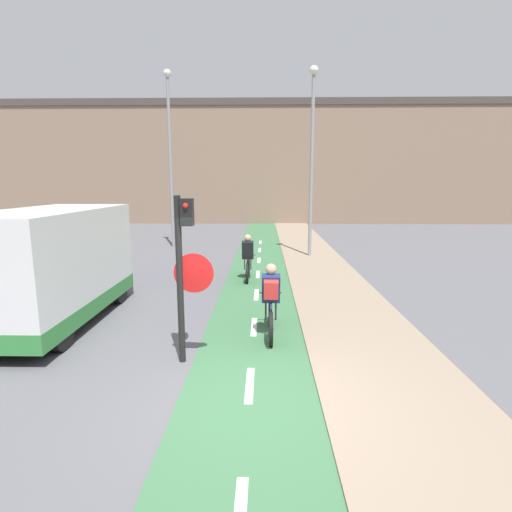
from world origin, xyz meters
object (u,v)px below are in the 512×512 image
(traffic_light_pole, at_px, (185,261))
(cyclist_near, at_px, (271,302))
(street_lamp_far, at_px, (170,144))
(van, at_px, (52,268))
(cyclist_far, at_px, (248,259))
(street_lamp_sidewalk, at_px, (312,145))

(traffic_light_pole, distance_m, cyclist_near, 2.17)
(street_lamp_far, relative_size, van, 1.76)
(traffic_light_pole, relative_size, cyclist_near, 1.65)
(street_lamp_far, bearing_deg, cyclist_far, -59.52)
(street_lamp_far, xyz_separation_m, cyclist_near, (4.55, -11.39, -4.14))
(cyclist_far, bearing_deg, cyclist_near, -82.17)
(street_lamp_far, relative_size, cyclist_far, 4.91)
(street_lamp_far, xyz_separation_m, van, (-0.19, -10.68, -3.62))
(traffic_light_pole, relative_size, van, 0.62)
(street_lamp_far, height_order, cyclist_far, street_lamp_far)
(cyclist_near, height_order, van, van)
(traffic_light_pole, bearing_deg, street_lamp_sidewalk, 72.42)
(traffic_light_pole, relative_size, street_lamp_sidewalk, 0.38)
(street_lamp_sidewalk, relative_size, van, 1.65)
(cyclist_near, xyz_separation_m, van, (-4.74, 0.71, 0.52))
(street_lamp_far, height_order, van, street_lamp_far)
(cyclist_near, bearing_deg, street_lamp_far, 111.76)
(traffic_light_pole, bearing_deg, cyclist_far, 82.42)
(cyclist_near, distance_m, van, 4.82)
(traffic_light_pole, distance_m, street_lamp_sidewalk, 11.05)
(cyclist_far, height_order, van, van)
(cyclist_far, distance_m, van, 5.79)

